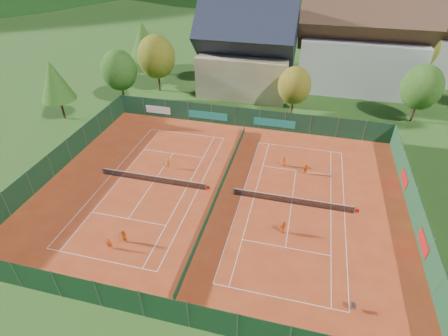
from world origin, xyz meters
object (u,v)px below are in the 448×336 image
hotel_block_a (361,47)px  player_left_far (168,163)px  hotel_block_b (436,44)px  player_right_far_a (284,161)px  player_right_far_b (305,169)px  player_left_near (110,243)px  player_left_mid (124,237)px  chalet (247,53)px  player_right_near (283,227)px  ball_hopper (353,305)px

hotel_block_a → player_left_far: hotel_block_a is taller
hotel_block_a → hotel_block_b: 16.14m
player_left_far → player_right_far_a: bearing=-160.2°
hotel_block_b → player_right_far_b: (-20.94, -38.00, -5.93)m
player_left_near → player_left_mid: 1.38m
chalet → hotel_block_b: bearing=23.0°
hotel_block_a → player_right_far_b: bearing=-103.0°
hotel_block_a → player_left_near: (-23.73, -46.41, -6.72)m
player_left_mid → player_left_far: bearing=87.2°
player_left_far → player_right_far_a: (13.70, 3.84, 0.06)m
hotel_block_b → player_right_far_a: (-23.68, -36.94, -5.91)m
chalet → player_right_near: chalet is taller
chalet → hotel_block_a: size_ratio=0.75×
player_right_near → player_left_far: bearing=113.7°
chalet → player_left_mid: size_ratio=10.67×
hotel_block_a → ball_hopper: bearing=-92.8°
player_left_near → player_left_far: (0.36, 13.63, -0.01)m
hotel_block_a → player_left_far: bearing=-125.5°
hotel_block_a → player_right_near: size_ratio=14.37×
hotel_block_b → player_right_far_a: bearing=-122.7°
player_right_near → ball_hopper: bearing=-87.6°
chalet → player_right_near: 36.56m
chalet → player_left_mid: chalet is taller
hotel_block_a → player_left_mid: bearing=-116.6°
ball_hopper → player_left_mid: (-20.41, 2.12, 0.20)m
hotel_block_b → player_right_far_a: size_ratio=12.19×
hotel_block_b → player_left_near: hotel_block_b is taller
chalet → player_right_far_a: (9.32, -22.94, -5.92)m
chalet → ball_hopper: 45.19m
chalet → player_left_mid: bearing=-95.4°
chalet → player_right_far_a: bearing=-67.9°
chalet → hotel_block_b: 35.85m
player_right_near → hotel_block_b: bearing=26.3°
chalet → player_left_near: bearing=-96.7°
hotel_block_b → player_left_mid: size_ratio=11.38×
player_right_far_a → player_right_far_b: player_right_far_a is taller
player_left_far → player_right_far_a: 14.23m
player_left_mid → player_right_near: size_ratio=1.01×
ball_hopper → player_right_near: (-6.17, 7.04, 0.20)m
player_right_far_a → player_left_far: bearing=-7.1°
player_left_near → player_right_near: (15.23, 5.89, 0.09)m
player_left_near → player_right_far_b: size_ratio=0.97×
player_left_far → player_right_far_b: player_right_far_b is taller
player_left_far → player_left_mid: bearing=96.9°
ball_hopper → player_right_far_a: bearing=111.5°
chalet → player_right_far_b: (12.06, -24.00, -5.94)m
ball_hopper → player_left_mid: bearing=174.1°
chalet → player_left_near: chalet is taller
player_right_near → player_right_far_b: 10.65m
player_left_far → hotel_block_b: bearing=-128.4°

